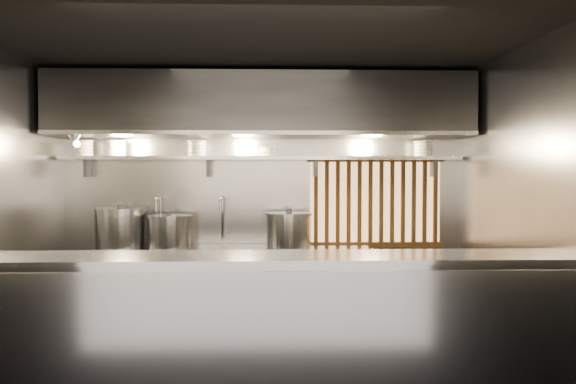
{
  "coord_description": "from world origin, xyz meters",
  "views": [
    {
      "loc": [
        0.09,
        -4.94,
        1.72
      ],
      "look_at": [
        0.27,
        0.55,
        1.53
      ],
      "focal_mm": 35.0,
      "sensor_mm": 36.0,
      "label": 1
    }
  ],
  "objects": [
    {
      "name": "wood_screen",
      "position": [
        1.3,
        1.45,
        1.38
      ],
      "size": [
        1.56,
        0.09,
        1.04
      ],
      "color": "#FFBC72",
      "rests_on": "wall_back"
    },
    {
      "name": "bowl_stack_3",
      "position": [
        0.06,
        1.32,
        1.95
      ],
      "size": [
        0.22,
        0.22,
        0.09
      ],
      "color": "silver",
      "rests_on": "bowl_shelf"
    },
    {
      "name": "bowl_stack_1",
      "position": [
        -1.6,
        1.32,
        1.98
      ],
      "size": [
        0.21,
        0.21,
        0.17
      ],
      "color": "silver",
      "rests_on": "bowl_shelf"
    },
    {
      "name": "wall_right",
      "position": [
        2.25,
        0.0,
        1.4
      ],
      "size": [
        0.0,
        3.0,
        3.0
      ],
      "primitive_type": "plane",
      "rotation": [
        1.57,
        0.0,
        -1.57
      ],
      "color": "gray",
      "rests_on": "floor"
    },
    {
      "name": "wall_left",
      "position": [
        -2.25,
        0.0,
        1.4
      ],
      "size": [
        0.0,
        3.0,
        3.0
      ],
      "primitive_type": "plane",
      "rotation": [
        1.57,
        0.0,
        1.57
      ],
      "color": "gray",
      "rests_on": "floor"
    },
    {
      "name": "serving_counter",
      "position": [
        0.0,
        -0.96,
        0.57
      ],
      "size": [
        4.5,
        0.56,
        1.13
      ],
      "color": "#96969B",
      "rests_on": "floor"
    },
    {
      "name": "stock_pot_right",
      "position": [
        0.29,
        1.11,
        1.09
      ],
      "size": [
        0.65,
        0.65,
        0.42
      ],
      "rotation": [
        0.0,
        0.0,
        0.34
      ],
      "color": "#96969B",
      "rests_on": "cooking_bench"
    },
    {
      "name": "ceiling",
      "position": [
        0.0,
        0.0,
        2.8
      ],
      "size": [
        4.5,
        4.5,
        0.0
      ],
      "primitive_type": "plane",
      "rotation": [
        3.14,
        0.0,
        0.0
      ],
      "color": "black",
      "rests_on": "wall_back"
    },
    {
      "name": "pendant_bulb",
      "position": [
        -0.1,
        1.2,
        1.96
      ],
      "size": [
        0.09,
        0.09,
        0.19
      ],
      "color": "#2D2D30",
      "rests_on": "exhaust_hood"
    },
    {
      "name": "bowl_shelf",
      "position": [
        0.0,
        1.32,
        1.88
      ],
      "size": [
        4.4,
        0.34,
        0.04
      ],
      "primitive_type": "cube",
      "color": "#96969B",
      "rests_on": "wall_back"
    },
    {
      "name": "exhaust_hood",
      "position": [
        0.0,
        1.1,
        2.42
      ],
      "size": [
        4.4,
        0.81,
        0.65
      ],
      "color": "#2D2D30",
      "rests_on": "ceiling"
    },
    {
      "name": "bowl_stack_4",
      "position": [
        1.81,
        1.32,
        1.98
      ],
      "size": [
        0.22,
        0.22,
        0.17
      ],
      "color": "silver",
      "rests_on": "bowl_shelf"
    },
    {
      "name": "wall_back",
      "position": [
        0.0,
        1.5,
        1.4
      ],
      "size": [
        4.5,
        0.0,
        4.5
      ],
      "primitive_type": "plane",
      "rotation": [
        1.57,
        0.0,
        0.0
      ],
      "color": "gray",
      "rests_on": "floor"
    },
    {
      "name": "faucet_left",
      "position": [
        -1.15,
        1.37,
        1.31
      ],
      "size": [
        0.04,
        0.3,
        0.5
      ],
      "color": "silver",
      "rests_on": "wall_back"
    },
    {
      "name": "stock_pot_left",
      "position": [
        -1.53,
        1.17,
        1.12
      ],
      "size": [
        0.57,
        0.57,
        0.48
      ],
      "rotation": [
        0.0,
        0.0,
        0.01
      ],
      "color": "#96969B",
      "rests_on": "cooking_bench"
    },
    {
      "name": "stock_pot_mid",
      "position": [
        -1.0,
        1.11,
        1.08
      ],
      "size": [
        0.6,
        0.6,
        0.4
      ],
      "rotation": [
        0.0,
        0.0,
        0.27
      ],
      "color": "#96969B",
      "rests_on": "cooking_bench"
    },
    {
      "name": "cooking_bench",
      "position": [
        -0.3,
        1.13,
        0.45
      ],
      "size": [
        3.0,
        0.7,
        0.9
      ],
      "primitive_type": "cube",
      "color": "#96969B",
      "rests_on": "floor"
    },
    {
      "name": "bowl_stack_2",
      "position": [
        -0.72,
        1.32,
        1.98
      ],
      "size": [
        0.22,
        0.22,
        0.17
      ],
      "color": "silver",
      "rests_on": "bowl_shelf"
    },
    {
      "name": "bowl_stack_0",
      "position": [
        -1.97,
        1.32,
        1.98
      ],
      "size": [
        0.21,
        0.21,
        0.17
      ],
      "color": "silver",
      "rests_on": "bowl_shelf"
    },
    {
      "name": "heat_lamp",
      "position": [
        -1.9,
        0.85,
        2.07
      ],
      "size": [
        0.25,
        0.35,
        0.2
      ],
      "color": "#96969B",
      "rests_on": "exhaust_hood"
    },
    {
      "name": "floor",
      "position": [
        0.0,
        0.0,
        0.0
      ],
      "size": [
        4.5,
        4.5,
        0.0
      ],
      "primitive_type": "plane",
      "color": "black",
      "rests_on": "ground"
    },
    {
      "name": "faucet_right",
      "position": [
        -0.45,
        1.37,
        1.31
      ],
      "size": [
        0.04,
        0.3,
        0.5
      ],
      "color": "silver",
      "rests_on": "wall_back"
    }
  ]
}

